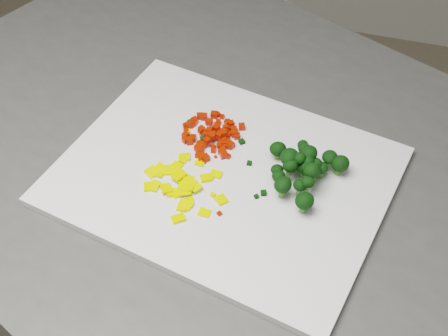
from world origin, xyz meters
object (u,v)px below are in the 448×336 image
(cutting_board, at_px, (224,175))
(pepper_pile, at_px, (185,184))
(carrot_pile, at_px, (212,130))
(broccoli_pile, at_px, (304,169))
(counter_block, at_px, (226,307))

(cutting_board, relative_size, pepper_pile, 3.88)
(carrot_pile, height_order, broccoli_pile, broccoli_pile)
(cutting_board, relative_size, broccoli_pile, 3.75)
(pepper_pile, distance_m, broccoli_pile, 0.17)
(counter_block, xyz_separation_m, cutting_board, (0.01, -0.05, 0.46))
(carrot_pile, bearing_deg, cutting_board, -59.89)
(carrot_pile, bearing_deg, pepper_pile, -94.03)
(pepper_pile, bearing_deg, broccoli_pile, 19.10)
(counter_block, relative_size, cutting_board, 2.45)
(counter_block, relative_size, carrot_pile, 11.02)
(broccoli_pile, bearing_deg, pepper_pile, -160.90)
(pepper_pile, height_order, broccoli_pile, broccoli_pile)
(pepper_pile, bearing_deg, cutting_board, 42.85)
(cutting_board, distance_m, broccoli_pile, 0.12)
(broccoli_pile, bearing_deg, counter_block, 163.96)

